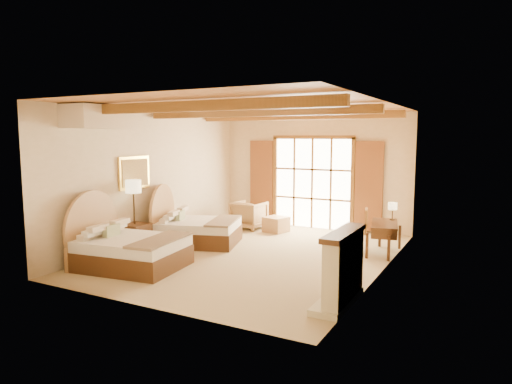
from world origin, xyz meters
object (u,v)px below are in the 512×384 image
Objects in this scene: bed_near at (126,247)px; armchair at (249,215)px; desk at (384,237)px; bed_far at (193,228)px; nightstand at (136,238)px.

bed_near is 4.47m from armchair.
armchair is 0.62× the size of desk.
bed_near is 5.51m from desk.
bed_far is (-0.01, 2.28, -0.02)m from bed_near.
armchair reaches higher than nightstand.
bed_near reaches higher than nightstand.
bed_near is 2.28m from bed_far.
desk is at bearing 31.39° from bed_near.
bed_far is 1.71× the size of desk.
bed_far is 2.73× the size of armchair.
bed_far is 3.68× the size of nightstand.
bed_far reaches higher than desk.
desk is at bearing 167.82° from armchair.
nightstand is 0.46× the size of desk.
bed_far is at bearing 82.96° from bed_near.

